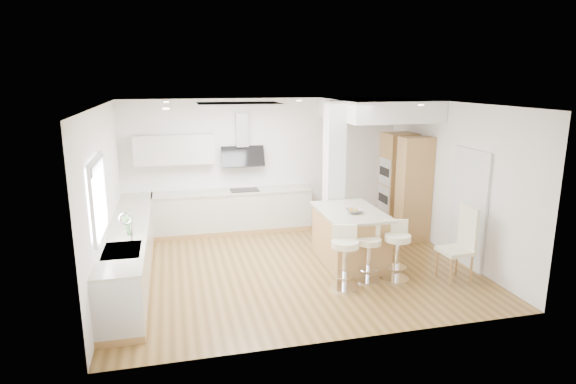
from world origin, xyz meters
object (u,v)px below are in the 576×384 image
object	(u,v)px
bar_stool_b	(369,250)
dining_chair	(462,241)
peninsula	(350,236)
bar_stool_a	(345,254)
bar_stool_c	(397,247)

from	to	relation	value
bar_stool_b	dining_chair	distance (m)	1.50
peninsula	bar_stool_a	world-z (taller)	peninsula
dining_chair	bar_stool_a	bearing A→B (deg)	173.37
peninsula	dining_chair	world-z (taller)	dining_chair
peninsula	bar_stool_b	world-z (taller)	peninsula
bar_stool_b	bar_stool_c	xyz separation A→B (m)	(0.46, -0.08, 0.04)
bar_stool_c	dining_chair	size ratio (longest dim) A/B	0.80
bar_stool_c	dining_chair	xyz separation A→B (m)	(1.01, -0.25, 0.10)
bar_stool_b	peninsula	bearing A→B (deg)	113.93
bar_stool_c	peninsula	bearing A→B (deg)	132.70
bar_stool_b	dining_chair	bearing A→B (deg)	10.37
bar_stool_b	bar_stool_c	distance (m)	0.46
bar_stool_b	bar_stool_c	world-z (taller)	bar_stool_c
dining_chair	bar_stool_b	bearing A→B (deg)	164.72
peninsula	bar_stool_b	bearing A→B (deg)	-88.29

